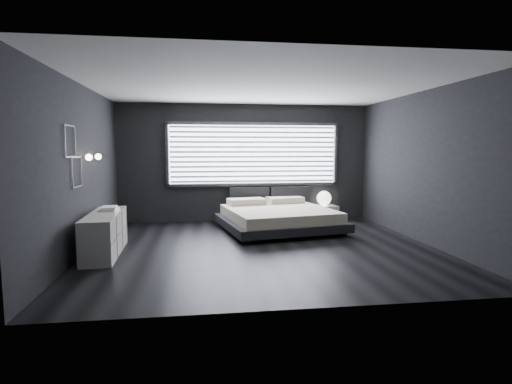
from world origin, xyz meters
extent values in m
plane|color=black|center=(0.00, 0.00, 0.00)|extent=(6.00, 6.00, 0.00)
plane|color=silver|center=(0.00, 0.00, 2.80)|extent=(6.00, 6.00, 0.00)
cube|color=black|center=(0.00, 2.75, 1.40)|extent=(6.00, 0.04, 2.80)
cube|color=black|center=(0.00, -2.75, 1.40)|extent=(6.00, 0.04, 2.80)
cube|color=black|center=(-3.00, 0.00, 1.40)|extent=(0.04, 5.50, 2.80)
cube|color=black|center=(3.00, 0.00, 1.40)|extent=(0.04, 5.50, 2.80)
cube|color=white|center=(0.20, 2.73, 1.61)|extent=(4.00, 0.02, 1.38)
cube|color=#47474C|center=(-1.84, 2.70, 1.61)|extent=(0.06, 0.08, 1.48)
cube|color=#47474C|center=(2.24, 2.70, 1.61)|extent=(0.06, 0.08, 1.48)
cube|color=#47474C|center=(0.20, 2.70, 2.34)|extent=(4.14, 0.08, 0.06)
cube|color=#47474C|center=(0.20, 2.70, 0.88)|extent=(4.14, 0.08, 0.06)
cube|color=silver|center=(0.20, 2.67, 1.61)|extent=(3.94, 0.03, 1.32)
cube|color=black|center=(0.08, 2.64, 0.57)|extent=(0.96, 0.16, 0.52)
cube|color=black|center=(1.08, 2.64, 0.57)|extent=(0.96, 0.16, 0.52)
cylinder|color=silver|center=(-2.95, 0.05, 1.60)|extent=(0.10, 0.02, 0.02)
sphere|color=#FFE5B7|center=(-2.88, 0.05, 1.60)|extent=(0.11, 0.11, 0.11)
cylinder|color=silver|center=(-2.95, 0.65, 1.60)|extent=(0.10, 0.02, 0.02)
sphere|color=#FFE5B7|center=(-2.88, 0.65, 1.60)|extent=(0.11, 0.11, 0.11)
cube|color=#47474C|center=(-2.98, -0.55, 2.08)|extent=(0.01, 0.46, 0.02)
cube|color=#47474C|center=(-2.98, -0.55, 1.62)|extent=(0.01, 0.46, 0.02)
cube|color=#47474C|center=(-2.98, -0.32, 1.85)|extent=(0.01, 0.02, 0.46)
cube|color=#47474C|center=(-2.98, -0.78, 1.85)|extent=(0.01, 0.02, 0.46)
cube|color=#47474C|center=(-2.98, -0.30, 1.61)|extent=(0.01, 0.46, 0.02)
cube|color=#47474C|center=(-2.98, -0.30, 1.15)|extent=(0.01, 0.46, 0.02)
cube|color=#47474C|center=(-2.98, -0.07, 1.38)|extent=(0.01, 0.02, 0.46)
cube|color=#47474C|center=(-2.98, -0.53, 1.38)|extent=(0.01, 0.02, 0.46)
cube|color=black|center=(-0.25, 0.39, 0.04)|extent=(0.15, 0.15, 0.09)
cube|color=black|center=(1.74, 0.76, 0.04)|extent=(0.15, 0.15, 0.09)
cube|color=black|center=(-0.58, 2.17, 0.04)|extent=(0.15, 0.15, 0.09)
cube|color=black|center=(1.41, 2.54, 0.04)|extent=(0.15, 0.15, 0.09)
cube|color=black|center=(0.58, 1.46, 0.17)|extent=(2.71, 2.62, 0.17)
cube|color=beige|center=(0.58, 1.46, 0.36)|extent=(2.43, 2.43, 0.21)
cube|color=beige|center=(-0.04, 2.19, 0.54)|extent=(0.90, 0.59, 0.14)
cube|color=beige|center=(0.90, 2.37, 0.54)|extent=(0.90, 0.59, 0.14)
cube|color=silver|center=(1.87, 2.50, 0.18)|extent=(0.69, 0.60, 0.37)
sphere|color=white|center=(1.91, 2.54, 0.54)|extent=(0.35, 0.35, 0.35)
cube|color=silver|center=(-2.65, -0.06, 0.34)|extent=(0.55, 1.73, 0.68)
cube|color=#47474C|center=(-2.41, -0.05, 0.34)|extent=(0.08, 1.69, 0.66)
cube|color=white|center=(-2.64, 0.22, 0.71)|extent=(0.29, 0.37, 0.04)
cube|color=white|center=(-2.63, 0.20, 0.74)|extent=(0.26, 0.34, 0.03)
camera|label=1|loc=(-1.06, -6.82, 1.73)|focal=28.00mm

